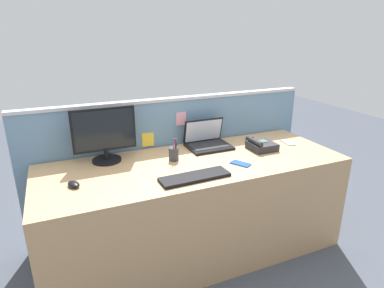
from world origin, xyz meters
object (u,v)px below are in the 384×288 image
Objects in this scene: desktop_monitor at (104,133)px; laptop at (207,140)px; keyboard_main at (195,177)px; cell_phone_blue_case at (241,164)px; desk_phone at (261,146)px; pen_cup at (174,154)px; cell_phone_silver_slab at (288,142)px; computer_mouse_right_hand at (74,184)px; cell_phone_black_slab at (250,140)px.

desktop_monitor reaches higher than laptop.
keyboard_main is 3.31× the size of cell_phone_blue_case.
keyboard_main reaches higher than cell_phone_blue_case.
desktop_monitor is at bearing 167.84° from desk_phone.
desktop_monitor is at bearing 121.86° from cell_phone_blue_case.
cell_phone_silver_slab is (1.01, -0.02, -0.05)m from pen_cup.
computer_mouse_right_hand is 0.72m from pen_cup.
desktop_monitor reaches higher than keyboard_main.
cell_phone_black_slab is at bearing 79.70° from desk_phone.
computer_mouse_right_hand is 1.12m from cell_phone_blue_case.
desktop_monitor is 0.82m from laptop.
desk_phone is (1.16, -0.25, -0.17)m from desktop_monitor.
computer_mouse_right_hand is at bearing -162.31° from laptop.
pen_cup is 0.77m from cell_phone_black_slab.
desktop_monitor is 3.12× the size of cell_phone_silver_slab.
desktop_monitor reaches higher than computer_mouse_right_hand.
keyboard_main reaches higher than cell_phone_silver_slab.
cell_phone_silver_slab is at bearing 15.96° from keyboard_main.
computer_mouse_right_hand is (-0.72, 0.18, 0.01)m from keyboard_main.
keyboard_main is at bearing -35.36° from computer_mouse_right_hand.
laptop reaches higher than cell_phone_blue_case.
cell_phone_blue_case is at bearing 10.54° from keyboard_main.
cell_phone_black_slab and cell_phone_silver_slab have the same top height.
cell_phone_blue_case is at bearing -26.02° from computer_mouse_right_hand.
keyboard_main is (-0.34, -0.52, -0.04)m from laptop.
desk_phone is 1.37× the size of cell_phone_silver_slab.
laptop is 0.44m from cell_phone_blue_case.
computer_mouse_right_hand is at bearing -170.24° from cell_phone_silver_slab.
laptop is 1.73× the size of desk_phone.
cell_phone_silver_slab is (1.46, -0.21, -0.20)m from desktop_monitor.
laptop is 3.37× the size of computer_mouse_right_hand.
cell_phone_black_slab is 0.54m from cell_phone_blue_case.
pen_cup is at bearing -22.53° from desktop_monitor.
cell_phone_blue_case is (0.39, 0.09, -0.01)m from keyboard_main.
computer_mouse_right_hand is 1.49m from cell_phone_black_slab.
cell_phone_silver_slab is (0.66, -0.20, -0.04)m from laptop.
cell_phone_blue_case is at bearing -147.90° from desk_phone.
cell_phone_silver_slab is at bearing -16.41° from computer_mouse_right_hand.
pen_cup is at bearing -8.39° from computer_mouse_right_hand.
pen_cup reaches higher than desk_phone.
laptop is at bearing 168.35° from cell_phone_silver_slab.
keyboard_main is 3.47× the size of cell_phone_black_slab.
cell_phone_black_slab is (1.46, 0.32, -0.01)m from computer_mouse_right_hand.
cell_phone_blue_case is at bearing -32.04° from pen_cup.
cell_phone_silver_slab is 0.65m from cell_phone_blue_case.
pen_cup is at bearing 117.08° from cell_phone_blue_case.
desktop_monitor is at bearing 177.15° from cell_phone_silver_slab.
pen_cup is 1.35× the size of cell_phone_black_slab.
desk_phone is 0.43× the size of keyboard_main.
cell_phone_black_slab is at bearing 32.53° from keyboard_main.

